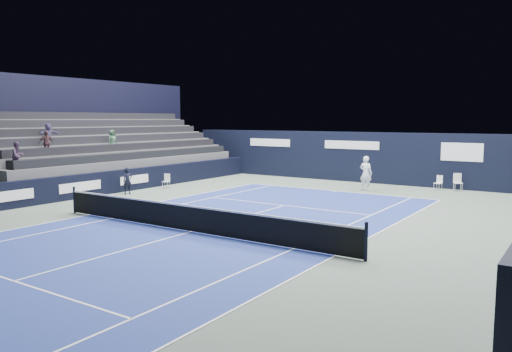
{
  "coord_description": "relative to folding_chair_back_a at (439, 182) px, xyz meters",
  "views": [
    {
      "loc": [
        11.37,
        -12.82,
        3.9
      ],
      "look_at": [
        -1.33,
        6.06,
        1.3
      ],
      "focal_mm": 35.0,
      "sensor_mm": 36.0,
      "label": 1
    }
  ],
  "objects": [
    {
      "name": "line_judge_chair",
      "position": [
        -13.06,
        -7.84,
        0.0
      ],
      "size": [
        0.45,
        0.44,
        0.81
      ],
      "rotation": [
        0.0,
        0.0,
        0.31
      ],
      "color": "silver",
      "rests_on": "ground"
    },
    {
      "name": "tennis_net",
      "position": [
        -4.51,
        -15.52,
        0.05
      ],
      "size": [
        12.9,
        0.1,
        1.1
      ],
      "color": "black",
      "rests_on": "ground"
    },
    {
      "name": "court_markings",
      "position": [
        -4.51,
        -15.52,
        -0.45
      ],
      "size": [
        11.03,
        23.83,
        0.0
      ],
      "color": "white",
      "rests_on": "court_surface"
    },
    {
      "name": "tennis_player",
      "position": [
        -3.26,
        -2.51,
        0.49
      ],
      "size": [
        0.73,
        0.87,
        1.9
      ],
      "color": "white",
      "rests_on": "ground"
    },
    {
      "name": "back_sponsor_wall",
      "position": [
        -4.5,
        0.98,
        1.09
      ],
      "size": [
        26.0,
        0.63,
        3.1
      ],
      "color": "black",
      "rests_on": "ground"
    },
    {
      "name": "folding_chair_back_b",
      "position": [
        0.96,
        0.13,
        0.09
      ],
      "size": [
        0.56,
        0.56,
        0.97
      ],
      "rotation": [
        0.0,
        0.0,
        0.43
      ],
      "color": "silver",
      "rests_on": "ground"
    },
    {
      "name": "side_barrier_left",
      "position": [
        -14.01,
        -9.54,
        0.14
      ],
      "size": [
        0.33,
        22.0,
        1.2
      ],
      "color": "black",
      "rests_on": "ground"
    },
    {
      "name": "spectator_stand",
      "position": [
        -17.78,
        -8.53,
        1.49
      ],
      "size": [
        6.0,
        18.0,
        6.4
      ],
      "color": "#4D4D4F",
      "rests_on": "ground"
    },
    {
      "name": "line_judge",
      "position": [
        -13.09,
        -10.68,
        0.23
      ],
      "size": [
        0.46,
        0.58,
        1.38
      ],
      "primitive_type": "imported",
      "rotation": [
        0.0,
        0.0,
        1.28
      ],
      "color": "black",
      "rests_on": "ground"
    },
    {
      "name": "ground",
      "position": [
        -4.51,
        -13.52,
        -0.46
      ],
      "size": [
        48.0,
        48.0,
        0.0
      ],
      "primitive_type": "plane",
      "color": "#516057",
      "rests_on": "ground"
    },
    {
      "name": "court_surface",
      "position": [
        -4.51,
        -15.52,
        -0.46
      ],
      "size": [
        10.97,
        23.77,
        0.01
      ],
      "primitive_type": "cube",
      "color": "navy",
      "rests_on": "ground"
    },
    {
      "name": "folding_chair_back_a",
      "position": [
        0.0,
        0.0,
        0.0
      ],
      "size": [
        0.44,
        0.43,
        0.81
      ],
      "rotation": [
        0.0,
        0.0,
        -0.29
      ],
      "color": "white",
      "rests_on": "ground"
    }
  ]
}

